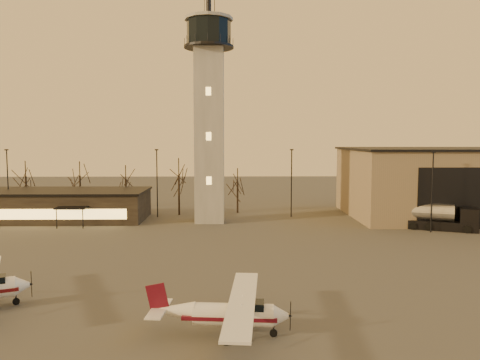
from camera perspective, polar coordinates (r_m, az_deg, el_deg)
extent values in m
plane|color=#43403D|center=(37.25, -5.97, -13.20)|extent=(220.00, 220.00, 0.00)
cube|color=gray|center=(65.32, -3.75, 5.33)|extent=(4.00, 4.00, 24.00)
cylinder|color=black|center=(66.51, -3.81, 15.86)|extent=(6.80, 6.80, 0.30)
cylinder|color=black|center=(66.88, -3.82, 17.41)|extent=(6.00, 6.00, 3.40)
cylinder|color=gray|center=(67.32, -3.83, 18.99)|extent=(6.60, 6.60, 0.40)
cylinder|color=black|center=(67.67, -3.84, 20.14)|extent=(0.70, 0.70, 2.40)
cube|color=#847056|center=(76.91, 24.32, -0.37)|extent=(30.00, 20.00, 10.00)
cube|color=black|center=(76.63, 24.46, 3.46)|extent=(30.60, 20.60, 0.30)
cube|color=black|center=(72.45, -21.30, -2.96)|extent=(25.00, 10.00, 4.00)
cube|color=black|center=(72.20, -21.36, -1.27)|extent=(25.40, 10.40, 0.30)
cube|color=#F1B954|center=(67.88, -22.76, -3.87)|extent=(22.00, 0.08, 1.40)
cube|color=black|center=(65.44, -19.85, -3.21)|extent=(4.00, 2.00, 0.20)
cylinder|color=black|center=(77.08, -26.44, -0.44)|extent=(0.16, 0.16, 10.00)
cube|color=black|center=(76.81, -26.59, 3.31)|extent=(0.50, 0.25, 0.18)
cylinder|color=black|center=(70.46, -10.07, -0.46)|extent=(0.16, 0.16, 10.00)
cube|color=black|center=(70.16, -10.13, 3.65)|extent=(0.50, 0.25, 0.18)
cylinder|color=black|center=(70.12, 6.29, -0.44)|extent=(0.16, 0.16, 10.00)
cube|color=black|center=(69.82, 6.33, 3.69)|extent=(0.50, 0.25, 0.18)
cylinder|color=black|center=(62.74, 22.37, -1.43)|extent=(0.16, 0.16, 10.00)
cube|color=black|center=(62.40, 22.53, 3.18)|extent=(0.50, 0.25, 0.18)
cylinder|color=black|center=(82.71, -24.60, -1.52)|extent=(0.28, 0.28, 5.74)
cylinder|color=black|center=(77.71, -13.72, -1.78)|extent=(0.28, 0.28, 5.25)
cylinder|color=black|center=(72.22, -7.44, -1.82)|extent=(0.28, 0.28, 6.16)
cylinder|color=black|center=(73.82, -0.30, -2.10)|extent=(0.28, 0.28, 4.97)
cylinder|color=black|center=(81.73, -18.89, -1.45)|extent=(0.28, 0.28, 5.60)
cylinder|color=silver|center=(28.71, -0.82, -16.09)|extent=(4.84, 1.72, 1.34)
cone|color=silver|center=(28.64, 4.98, -16.17)|extent=(1.03, 1.35, 1.28)
cone|color=silver|center=(29.13, -7.98, -15.50)|extent=(2.56, 1.33, 1.14)
cube|color=black|center=(28.49, 1.33, -15.27)|extent=(1.63, 1.21, 0.72)
cube|color=#500B19|center=(28.75, -1.24, -16.18)|extent=(5.67, 1.83, 0.23)
cube|color=silver|center=(28.40, 0.25, -14.60)|extent=(2.46, 11.44, 0.14)
cube|color=silver|center=(29.29, -9.83, -15.20)|extent=(1.20, 3.47, 0.08)
cube|color=#500B19|center=(29.07, -10.05, -13.85)|extent=(1.43, 0.20, 1.75)
cone|color=white|center=(37.12, -25.01, -11.55)|extent=(1.42, 1.61, 1.34)
cube|color=black|center=(65.66, 23.12, -5.08)|extent=(9.28, 5.75, 1.16)
cube|color=black|center=(65.64, 26.12, -3.93)|extent=(2.88, 3.05, 1.90)
cube|color=black|center=(65.66, 26.78, -3.67)|extent=(0.86, 1.90, 1.06)
cylinder|color=silver|center=(65.37, 22.06, -3.63)|extent=(6.32, 4.30, 2.22)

